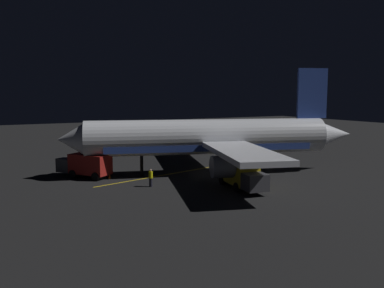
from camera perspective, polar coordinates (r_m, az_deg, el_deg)
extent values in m
cube|color=black|center=(46.31, 2.17, -4.28)|extent=(180.00, 180.00, 0.20)
cube|color=gold|center=(45.95, -3.25, -4.24)|extent=(4.88, 18.49, 0.01)
cylinder|color=white|center=(45.67, 2.20, 1.03)|extent=(12.10, 26.84, 3.91)
cube|color=#2D479E|center=(45.79, 2.19, -0.30)|extent=(10.65, 22.93, 0.70)
cone|color=white|center=(44.75, -16.41, 0.63)|extent=(4.61, 4.16, 3.83)
cone|color=white|center=(51.26, 19.05, 1.31)|extent=(4.80, 5.55, 3.52)
cube|color=#2D479E|center=(49.72, 16.49, 6.83)|extent=(1.46, 3.53, 5.77)
cube|color=white|center=(37.75, 7.15, -1.18)|extent=(14.34, 8.76, 0.50)
cylinder|color=slate|center=(38.27, 5.09, -3.16)|extent=(2.99, 3.69, 2.10)
cube|color=white|center=(54.48, 1.53, 1.39)|extent=(14.34, 8.76, 0.50)
cylinder|color=slate|center=(53.73, 0.43, -0.19)|extent=(2.99, 3.69, 2.10)
cylinder|color=black|center=(45.04, -7.07, -3.06)|extent=(0.45, 0.45, 2.26)
cylinder|color=black|center=(44.45, 5.81, -3.18)|extent=(0.45, 0.45, 2.26)
cylinder|color=black|center=(48.89, 4.25, -2.23)|extent=(0.45, 0.45, 2.26)
cube|color=maroon|center=(44.99, -14.09, -2.74)|extent=(4.83, 4.23, 2.11)
cube|color=#38383D|center=(47.11, -16.96, -2.78)|extent=(2.61, 2.66, 1.50)
cylinder|color=black|center=(46.19, -15.51, -3.87)|extent=(2.05, 2.41, 0.90)
cylinder|color=black|center=(44.20, -12.53, -4.26)|extent=(2.05, 2.41, 0.90)
cube|color=gold|center=(39.50, 6.56, -4.14)|extent=(5.06, 2.83, 1.81)
cube|color=#38383D|center=(36.67, 8.84, -5.30)|extent=(2.09, 2.25, 1.50)
cylinder|color=black|center=(38.23, 7.65, -5.92)|extent=(1.25, 2.42, 0.90)
cylinder|color=black|center=(41.16, 5.50, -4.96)|extent=(1.25, 2.42, 0.90)
cylinder|color=black|center=(39.91, -5.80, -5.38)|extent=(0.32, 0.32, 0.85)
cylinder|color=yellow|center=(39.76, -5.82, -4.32)|extent=(0.40, 0.40, 0.65)
sphere|color=tan|center=(39.68, -5.82, -3.69)|extent=(0.24, 0.24, 0.24)
cone|color=#EA590F|center=(48.82, -11.87, -3.39)|extent=(0.36, 0.36, 0.55)
cube|color=black|center=(48.87, -11.86, -3.69)|extent=(0.50, 0.50, 0.03)
cone|color=#EA590F|center=(44.12, -11.48, -4.49)|extent=(0.36, 0.36, 0.55)
cube|color=black|center=(44.17, -11.47, -4.82)|extent=(0.50, 0.50, 0.03)
cone|color=#EA590F|center=(48.84, -14.04, -3.45)|extent=(0.36, 0.36, 0.55)
cube|color=black|center=(48.89, -14.03, -3.75)|extent=(0.50, 0.50, 0.03)
cone|color=#EA590F|center=(49.74, -12.85, -3.23)|extent=(0.36, 0.36, 0.55)
cube|color=black|center=(49.79, -12.85, -3.52)|extent=(0.50, 0.50, 0.03)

